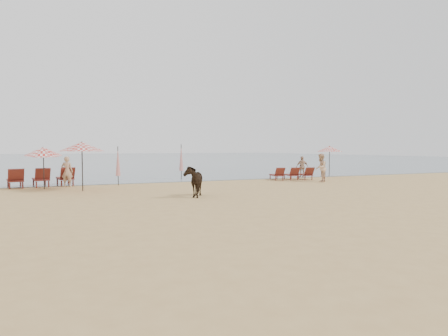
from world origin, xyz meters
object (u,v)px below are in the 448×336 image
Objects in this scene: beachgoer_left at (67,172)px; beachgoer_right_a at (321,168)px; umbrella_closed_left at (118,161)px; lounger_cluster_left at (41,178)px; umbrella_open_left_a at (82,147)px; beachgoer_right_b at (302,167)px; cow at (194,181)px; umbrella_open_right at (330,149)px; umbrella_closed_right at (181,158)px; lounger_cluster_right at (292,174)px; umbrella_open_left_b at (43,151)px.

beachgoer_right_a reaches higher than beachgoer_left.
umbrella_closed_left reaches higher than beachgoer_right_a.
beachgoer_left is at bearing -33.81° from lounger_cluster_left.
beachgoer_right_b is at bearing -6.51° from umbrella_open_left_a.
cow is (6.36, -7.17, 0.19)m from lounger_cluster_left.
cow is 0.97× the size of beachgoer_left.
umbrella_open_right is at bearing -10.21° from lounger_cluster_left.
umbrella_closed_right is 9.13m from beachgoer_right_a.
umbrella_open_left_a reaches higher than lounger_cluster_right.
lounger_cluster_right is 2.19m from beachgoer_right_a.
lounger_cluster_left is at bearing 14.05° from beachgoer_right_b.
umbrella_open_right reaches higher than lounger_cluster_right.
umbrella_open_right reaches higher than beachgoer_right_b.
beachgoer_right_b is at bearing -3.71° from umbrella_open_left_b.
beachgoer_left is (-13.74, 0.89, 0.43)m from lounger_cluster_right.
umbrella_closed_right is 1.47× the size of cow.
umbrella_open_left_b is at bearing -91.28° from lounger_cluster_left.
lounger_cluster_right is 1.22× the size of umbrella_closed_right.
lounger_cluster_left reaches higher than lounger_cluster_right.
umbrella_open_left_b is at bearing -159.40° from umbrella_closed_right.
beachgoer_right_b is (8.46, -1.77, -0.68)m from umbrella_closed_right.
beachgoer_left is at bearing -173.32° from umbrella_open_right.
beachgoer_left is 15.56m from beachgoer_right_b.
umbrella_closed_right is at bearing 29.85° from umbrella_closed_left.
cow is (-12.83, -7.13, -1.37)m from umbrella_open_right.
umbrella_closed_right is at bearing 1.91° from lounger_cluster_left.
umbrella_open_left_b reaches higher than umbrella_closed_left.
umbrella_closed_left is at bearing 31.51° from umbrella_open_left_a.
beachgoer_left is at bearing -161.64° from umbrella_closed_right.
umbrella_open_left_a reaches higher than beachgoer_right_b.
cow is (-8.68, -5.71, 0.28)m from lounger_cluster_right.
beachgoer_left is at bearing 25.27° from umbrella_open_left_b.
umbrella_open_left_a is at bearing -164.99° from umbrella_open_right.
lounger_cluster_right is 1.72× the size of beachgoer_left.
umbrella_open_left_a is at bearing -67.12° from lounger_cluster_left.
beachgoer_right_b is at bearing -10.04° from lounger_cluster_left.
beachgoer_right_a is (9.50, 3.75, 0.21)m from cow.
umbrella_closed_left is (-11.07, 0.70, 0.96)m from lounger_cluster_right.
umbrella_open_right reaches higher than umbrella_closed_left.
cow is 12.71m from beachgoer_right_b.
umbrella_open_left_b is 0.99× the size of umbrella_open_right.
umbrella_open_left_b is (0.20, -1.29, 1.45)m from lounger_cluster_left.
umbrella_open_left_b is at bearing 18.49° from beachgoer_right_b.
beachgoer_right_b reaches higher than lounger_cluster_left.
umbrella_closed_right is (4.43, 2.54, 0.09)m from umbrella_closed_left.
umbrella_closed_left is 1.44× the size of beachgoer_right_b.
umbrella_closed_right is at bearing 2.18° from beachgoer_right_b.
beachgoer_right_a is at bearing -129.52° from umbrella_open_right.
umbrella_open_left_a reaches higher than beachgoer_right_a.
beachgoer_right_b is at bearing -11.81° from umbrella_closed_right.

